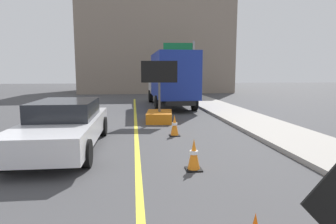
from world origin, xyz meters
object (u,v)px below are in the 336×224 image
box_truck (171,78)px  pickup_car (65,125)px  traffic_cone_mid_lane (194,155)px  arrow_board_trailer (159,111)px  traffic_cone_far_lane (175,126)px  highway_guide_sign (185,59)px

box_truck → pickup_car: box_truck is taller
box_truck → traffic_cone_mid_lane: 12.31m
arrow_board_trailer → traffic_cone_mid_lane: size_ratio=3.75×
pickup_car → traffic_cone_far_lane: bearing=20.9°
pickup_car → traffic_cone_mid_lane: size_ratio=7.23×
box_truck → traffic_cone_mid_lane: box_truck is taller
pickup_car → traffic_cone_mid_lane: (3.31, -2.27, -0.34)m
arrow_board_trailer → traffic_cone_mid_lane: 6.55m
highway_guide_sign → arrow_board_trailer: bearing=-105.0°
pickup_car → traffic_cone_far_lane: 3.64m
highway_guide_sign → traffic_cone_far_lane: size_ratio=6.81×
highway_guide_sign → pickup_car: bearing=-111.0°
arrow_board_trailer → pickup_car: arrow_board_trailer is taller
arrow_board_trailer → highway_guide_sign: bearing=75.0°
traffic_cone_far_lane → traffic_cone_mid_lane: bearing=-91.2°
highway_guide_sign → traffic_cone_far_lane: (-3.21, -15.88, -3.06)m
arrow_board_trailer → pickup_car: 5.31m
traffic_cone_mid_lane → pickup_car: bearing=145.6°
arrow_board_trailer → highway_guide_sign: size_ratio=0.54×
box_truck → traffic_cone_mid_lane: bearing=-95.0°
traffic_cone_mid_lane → traffic_cone_far_lane: 3.56m
box_truck → pickup_car: (-4.38, -9.91, -1.12)m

